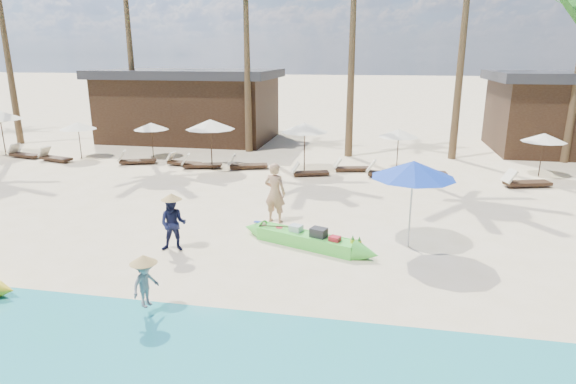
# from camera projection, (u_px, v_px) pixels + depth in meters

# --- Properties ---
(ground) EXTENTS (240.00, 240.00, 0.00)m
(ground) POSITION_uv_depth(u_px,v_px,m) (229.00, 259.00, 12.63)
(ground) COLOR beige
(ground) RESTS_ON ground
(wet_sand_strip) EXTENTS (240.00, 4.50, 0.01)m
(wet_sand_strip) POSITION_uv_depth(u_px,v_px,m) (137.00, 381.00, 7.91)
(wet_sand_strip) COLOR tan
(wet_sand_strip) RESTS_ON ground
(green_canoe) EXTENTS (4.54, 1.94, 0.60)m
(green_canoe) POSITION_uv_depth(u_px,v_px,m) (307.00, 239.00, 13.43)
(green_canoe) COLOR #4DDC43
(green_canoe) RESTS_ON ground
(tourist) EXTENTS (0.79, 0.60, 1.93)m
(tourist) POSITION_uv_depth(u_px,v_px,m) (275.00, 193.00, 15.19)
(tourist) COLOR tan
(tourist) RESTS_ON ground
(vendor_green) EXTENTS (0.82, 0.70, 1.51)m
(vendor_green) POSITION_uv_depth(u_px,v_px,m) (173.00, 224.00, 13.01)
(vendor_green) COLOR #161A3D
(vendor_green) RESTS_ON ground
(vendor_yellow) EXTENTS (0.57, 0.75, 1.02)m
(vendor_yellow) POSITION_uv_depth(u_px,v_px,m) (145.00, 283.00, 9.77)
(vendor_yellow) COLOR gray
(vendor_yellow) RESTS_ON ground
(blue_umbrella) EXTENTS (2.27, 2.27, 2.45)m
(blue_umbrella) POSITION_uv_depth(u_px,v_px,m) (413.00, 169.00, 12.87)
(blue_umbrella) COLOR #99999E
(blue_umbrella) RESTS_ON ground
(lounger_2_left) EXTENTS (1.89, 0.89, 0.62)m
(lounger_2_left) POSITION_uv_depth(u_px,v_px,m) (23.00, 154.00, 24.99)
(lounger_2_left) COLOR #342215
(lounger_2_left) RESTS_ON ground
(resort_parasol_3) EXTENTS (1.82, 1.82, 1.87)m
(resort_parasol_3) POSITION_uv_depth(u_px,v_px,m) (78.00, 126.00, 24.45)
(resort_parasol_3) COLOR #342215
(resort_parasol_3) RESTS_ON ground
(lounger_3_left) EXTENTS (1.94, 1.02, 0.63)m
(lounger_3_left) POSITION_uv_depth(u_px,v_px,m) (54.00, 157.00, 24.15)
(lounger_3_left) COLOR #342215
(lounger_3_left) RESTS_ON ground
(lounger_3_right) EXTENTS (1.88, 1.09, 0.61)m
(lounger_3_right) POSITION_uv_depth(u_px,v_px,m) (135.00, 160.00, 23.51)
(lounger_3_right) COLOR #342215
(lounger_3_right) RESTS_ON ground
(resort_parasol_4) EXTENTS (1.76, 1.76, 1.82)m
(resort_parasol_4) POSITION_uv_depth(u_px,v_px,m) (151.00, 126.00, 24.61)
(resort_parasol_4) COLOR #342215
(resort_parasol_4) RESTS_ON ground
(lounger_4_left) EXTENTS (1.77, 0.78, 0.58)m
(lounger_4_left) POSITION_uv_depth(u_px,v_px,m) (182.00, 162.00, 23.19)
(lounger_4_left) COLOR #342215
(lounger_4_left) RESTS_ON ground
(lounger_4_right) EXTENTS (1.94, 0.99, 0.63)m
(lounger_4_right) POSITION_uv_depth(u_px,v_px,m) (200.00, 164.00, 22.64)
(lounger_4_right) COLOR #342215
(lounger_4_right) RESTS_ON ground
(resort_parasol_5) EXTENTS (2.25, 2.25, 2.32)m
(resort_parasol_5) POSITION_uv_depth(u_px,v_px,m) (210.00, 124.00, 22.04)
(resort_parasol_5) COLOR #342215
(resort_parasol_5) RESTS_ON ground
(lounger_5_left) EXTENTS (1.94, 1.10, 0.63)m
(lounger_5_left) POSITION_uv_depth(u_px,v_px,m) (246.00, 165.00, 22.52)
(lounger_5_left) COLOR #342215
(lounger_5_left) RESTS_ON ground
(resort_parasol_6) EXTENTS (2.15, 2.15, 2.22)m
(resort_parasol_6) POSITION_uv_depth(u_px,v_px,m) (305.00, 127.00, 21.76)
(resort_parasol_6) COLOR #342215
(resort_parasol_6) RESTS_ON ground
(lounger_6_left) EXTENTS (1.72, 0.98, 0.56)m
(lounger_6_left) POSITION_uv_depth(u_px,v_px,m) (308.00, 172.00, 21.22)
(lounger_6_left) COLOR #342215
(lounger_6_left) RESTS_ON ground
(lounger_6_right) EXTENTS (1.73, 0.86, 0.56)m
(lounger_6_right) POSITION_uv_depth(u_px,v_px,m) (350.00, 167.00, 22.06)
(lounger_6_right) COLOR #342215
(lounger_6_right) RESTS_ON ground
(resort_parasol_7) EXTENTS (1.83, 1.83, 1.88)m
(resort_parasol_7) POSITION_uv_depth(u_px,v_px,m) (399.00, 133.00, 22.08)
(resort_parasol_7) COLOR #342215
(resort_parasol_7) RESTS_ON ground
(lounger_7_left) EXTENTS (2.00, 0.71, 0.67)m
(lounger_7_left) POSITION_uv_depth(u_px,v_px,m) (387.00, 173.00, 20.95)
(lounger_7_left) COLOR #342215
(lounger_7_left) RESTS_ON ground
(lounger_7_right) EXTENTS (1.75, 0.69, 0.58)m
(lounger_7_right) POSITION_uv_depth(u_px,v_px,m) (425.00, 172.00, 21.20)
(lounger_7_right) COLOR #342215
(lounger_7_right) RESTS_ON ground
(resort_parasol_8) EXTENTS (1.86, 1.86, 1.91)m
(resort_parasol_8) POSITION_uv_depth(u_px,v_px,m) (544.00, 138.00, 20.74)
(resort_parasol_8) COLOR #342215
(resort_parasol_8) RESTS_ON ground
(lounger_8_left) EXTENTS (2.02, 1.12, 0.66)m
(lounger_8_left) POSITION_uv_depth(u_px,v_px,m) (524.00, 182.00, 19.43)
(lounger_8_left) COLOR #342215
(lounger_8_left) RESTS_ON ground
(pavilion_west) EXTENTS (10.80, 6.60, 4.30)m
(pavilion_west) POSITION_uv_depth(u_px,v_px,m) (190.00, 104.00, 30.00)
(pavilion_west) COLOR #342215
(pavilion_west) RESTS_ON ground
(pavilion_east) EXTENTS (8.80, 6.60, 4.30)m
(pavilion_east) POSITION_uv_depth(u_px,v_px,m) (574.00, 112.00, 26.02)
(pavilion_east) COLOR #342215
(pavilion_east) RESTS_ON ground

